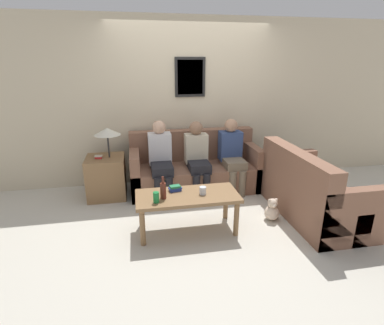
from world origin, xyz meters
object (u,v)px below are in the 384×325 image
object	(u,v)px
couch_main	(195,169)
teddy_bear	(272,211)
drinking_glass	(203,190)
person_left	(161,157)
coffee_table	(187,200)
wine_bottle	(163,190)
person_right	(232,153)
person_middle	(197,156)
couch_side	(311,194)

from	to	relation	value
couch_main	teddy_bear	xyz separation A→B (m)	(0.77, -1.22, -0.18)
drinking_glass	person_left	distance (m)	1.21
couch_main	coffee_table	xyz separation A→B (m)	(-0.34, -1.27, 0.09)
couch_main	wine_bottle	size ratio (longest dim) A/B	7.63
coffee_table	person_right	xyz separation A→B (m)	(0.90, 1.11, 0.19)
couch_main	coffee_table	distance (m)	1.32
person_left	person_right	bearing A→B (deg)	-0.32
person_middle	person_right	bearing A→B (deg)	1.85
couch_main	couch_side	bearing A→B (deg)	-42.76
couch_main	person_right	bearing A→B (deg)	-15.45
couch_side	wine_bottle	xyz separation A→B (m)	(-1.91, -0.12, 0.26)
couch_main	drinking_glass	bearing A→B (deg)	-97.03
teddy_bear	person_right	bearing A→B (deg)	101.01
teddy_bear	person_left	bearing A→B (deg)	140.73
wine_bottle	person_right	distance (m)	1.66
person_left	person_middle	bearing A→B (deg)	-2.48
couch_main	couch_side	world-z (taller)	same
couch_main	coffee_table	bearing A→B (deg)	-104.86
wine_bottle	person_right	xyz separation A→B (m)	(1.18, 1.16, 0.02)
person_left	person_right	world-z (taller)	person_left
wine_bottle	teddy_bear	bearing A→B (deg)	4.07
coffee_table	wine_bottle	world-z (taller)	wine_bottle
coffee_table	teddy_bear	xyz separation A→B (m)	(1.10, 0.05, -0.28)
couch_main	couch_side	size ratio (longest dim) A/B	1.28
coffee_table	teddy_bear	size ratio (longest dim) A/B	4.03
coffee_table	person_left	world-z (taller)	person_left
couch_main	teddy_bear	bearing A→B (deg)	-57.85
couch_side	person_left	bearing A→B (deg)	60.29
coffee_table	teddy_bear	world-z (taller)	coffee_table
person_right	person_middle	bearing A→B (deg)	-178.15
person_right	drinking_glass	bearing A→B (deg)	-122.32
coffee_table	wine_bottle	size ratio (longest dim) A/B	4.55
drinking_glass	person_right	bearing A→B (deg)	57.68
couch_main	coffee_table	world-z (taller)	couch_main
couch_main	person_middle	world-z (taller)	person_middle
couch_main	drinking_glass	xyz separation A→B (m)	(-0.16, -1.29, 0.21)
couch_side	person_middle	xyz separation A→B (m)	(-1.29, 1.02, 0.27)
drinking_glass	teddy_bear	size ratio (longest dim) A/B	0.30
drinking_glass	couch_main	bearing A→B (deg)	82.97
drinking_glass	person_middle	bearing A→B (deg)	81.47
couch_side	person_right	bearing A→B (deg)	35.20
wine_bottle	teddy_bear	world-z (taller)	wine_bottle
coffee_table	couch_main	bearing A→B (deg)	75.14
couch_side	person_left	distance (m)	2.13
couch_side	teddy_bear	world-z (taller)	couch_side
person_middle	drinking_glass	bearing A→B (deg)	-98.53
coffee_table	person_middle	world-z (taller)	person_middle
person_right	person_left	bearing A→B (deg)	179.68
couch_main	person_left	bearing A→B (deg)	-164.72
person_left	person_right	size ratio (longest dim) A/B	1.01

